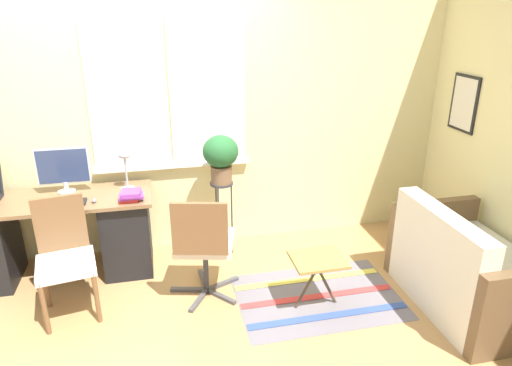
# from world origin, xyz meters

# --- Properties ---
(ground_plane) EXTENTS (14.00, 14.00, 0.00)m
(ground_plane) POSITION_xyz_m (0.00, 0.00, 0.00)
(ground_plane) COLOR tan
(wall_back_with_window) EXTENTS (9.00, 0.12, 2.70)m
(wall_back_with_window) POSITION_xyz_m (0.01, 0.66, 1.35)
(wall_back_with_window) COLOR beige
(wall_back_with_window) RESTS_ON ground_plane
(wall_right_with_picture) EXTENTS (0.08, 9.00, 2.70)m
(wall_right_with_picture) POSITION_xyz_m (2.90, 0.00, 1.35)
(wall_right_with_picture) COLOR beige
(wall_right_with_picture) RESTS_ON ground_plane
(desk) EXTENTS (1.60, 0.59, 0.72)m
(desk) POSITION_xyz_m (-0.78, 0.29, 0.38)
(desk) COLOR brown
(desk) RESTS_ON ground_plane
(monitor) EXTENTS (0.43, 0.15, 0.39)m
(monitor) POSITION_xyz_m (-0.69, 0.42, 0.94)
(monitor) COLOR silver
(monitor) RESTS_ON desk
(keyboard) EXTENTS (0.35, 0.13, 0.02)m
(keyboard) POSITION_xyz_m (-0.67, 0.16, 0.73)
(keyboard) COLOR black
(keyboard) RESTS_ON desk
(mouse) EXTENTS (0.04, 0.06, 0.03)m
(mouse) POSITION_xyz_m (-0.44, 0.14, 0.74)
(mouse) COLOR slate
(mouse) RESTS_ON desk
(desk_lamp) EXTENTS (0.12, 0.12, 0.35)m
(desk_lamp) POSITION_xyz_m (-0.18, 0.38, 0.96)
(desk_lamp) COLOR #ADADB2
(desk_lamp) RESTS_ON desk
(book_stack) EXTENTS (0.20, 0.17, 0.09)m
(book_stack) POSITION_xyz_m (-0.14, 0.11, 0.77)
(book_stack) COLOR red
(book_stack) RESTS_ON desk
(desk_chair_wooden) EXTENTS (0.47, 0.48, 0.90)m
(desk_chair_wooden) POSITION_xyz_m (-0.64, -0.25, 0.48)
(desk_chair_wooden) COLOR brown
(desk_chair_wooden) RESTS_ON ground_plane
(office_chair_swivel) EXTENTS (0.59, 0.59, 0.90)m
(office_chair_swivel) POSITION_xyz_m (0.39, -0.32, 0.49)
(office_chair_swivel) COLOR #47474C
(office_chair_swivel) RESTS_ON ground_plane
(couch_loveseat) EXTENTS (0.80, 1.22, 0.82)m
(couch_loveseat) POSITION_xyz_m (2.37, -0.86, 0.29)
(couch_loveseat) COLOR silver
(couch_loveseat) RESTS_ON ground_plane
(plant_stand) EXTENTS (0.21, 0.21, 0.73)m
(plant_stand) POSITION_xyz_m (0.64, 0.34, 0.60)
(plant_stand) COLOR #333338
(plant_stand) RESTS_ON ground_plane
(potted_plant) EXTENTS (0.31, 0.31, 0.43)m
(potted_plant) POSITION_xyz_m (0.64, 0.34, 0.99)
(potted_plant) COLOR brown
(potted_plant) RESTS_ON plant_stand
(floor_rug_striped) EXTENTS (1.30, 0.89, 0.01)m
(floor_rug_striped) POSITION_xyz_m (1.28, -0.52, 0.00)
(floor_rug_striped) COLOR slate
(floor_rug_striped) RESTS_ON ground_plane
(folding_stool) EXTENTS (0.40, 0.34, 0.43)m
(folding_stool) POSITION_xyz_m (1.23, -0.62, 0.39)
(folding_stool) COLOR olive
(folding_stool) RESTS_ON ground_plane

